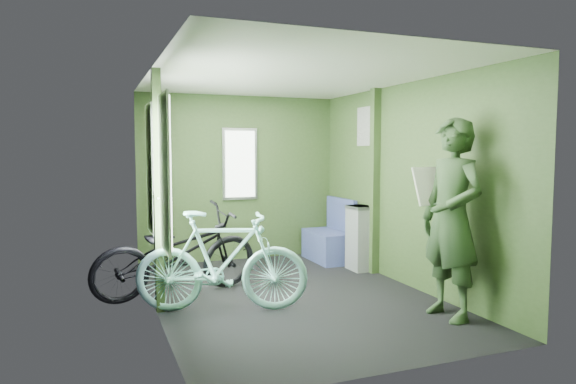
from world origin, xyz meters
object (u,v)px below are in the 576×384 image
at_px(bicycle_black, 179,297).
at_px(bicycle_mint, 223,312).
at_px(passenger, 452,219).
at_px(bench_seat, 330,242).
at_px(waste_box, 360,238).

xyz_separation_m(bicycle_black, bicycle_mint, (0.31, -0.67, 0.00)).
bearing_deg(passenger, bench_seat, 173.67).
relative_size(bicycle_black, waste_box, 2.17).
distance_m(waste_box, bench_seat, 0.68).
distance_m(bicycle_mint, bench_seat, 2.61).
relative_size(passenger, waste_box, 2.21).
relative_size(bicycle_black, passenger, 0.98).
distance_m(passenger, bench_seat, 2.70).
bearing_deg(bicycle_mint, bench_seat, -30.84).
bearing_deg(bicycle_mint, waste_box, -44.89).
bearing_deg(bicycle_black, waste_box, -92.19).
relative_size(passenger, bench_seat, 2.11).
height_order(bicycle_black, bicycle_mint, bicycle_black).
distance_m(bicycle_black, bicycle_mint, 0.74).
height_order(passenger, bench_seat, passenger).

